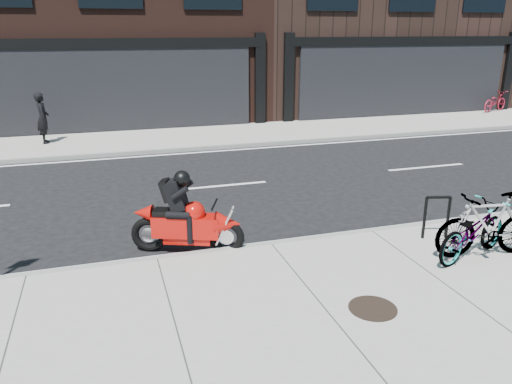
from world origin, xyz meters
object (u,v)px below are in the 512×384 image
object	(u,v)px
motorcycle	(192,220)
bicycle_far	(495,101)
bike_rack	(437,213)
pedestrian	(43,118)
bicycle_front	(473,231)
bicycle_rear	(488,225)
manhole_cover	(373,308)

from	to	relation	value
motorcycle	bicycle_far	bearing A→B (deg)	55.59
bike_rack	motorcycle	xyz separation A→B (m)	(-4.26, 0.97, 0.01)
motorcycle	pedestrian	bearing A→B (deg)	130.05
bicycle_front	bicycle_rear	bearing A→B (deg)	-114.57
motorcycle	manhole_cover	world-z (taller)	motorcycle
motorcycle	bicycle_front	bearing A→B (deg)	-1.01
bicycle_rear	motorcycle	xyz separation A→B (m)	(-4.59, 1.84, -0.07)
bicycle_rear	pedestrian	distance (m)	13.85
bicycle_front	pedestrian	world-z (taller)	pedestrian
motorcycle	manhole_cover	distance (m)	3.44
bicycle_front	motorcycle	world-z (taller)	motorcycle
bike_rack	motorcycle	world-z (taller)	motorcycle
motorcycle	pedestrian	size ratio (longest dim) A/B	1.15
bike_rack	pedestrian	distance (m)	12.94
bike_rack	motorcycle	bearing A→B (deg)	167.21
bicycle_front	bicycle_rear	world-z (taller)	bicycle_rear
bicycle_front	bicycle_far	distance (m)	16.98
bicycle_far	manhole_cover	bearing A→B (deg)	113.84
manhole_cover	bike_rack	bearing A→B (deg)	38.41
bicycle_far	manhole_cover	distance (m)	19.33
manhole_cover	bicycle_front	bearing A→B (deg)	22.33
motorcycle	bicycle_far	size ratio (longest dim) A/B	1.10
bicycle_rear	bicycle_far	world-z (taller)	bicycle_rear
motorcycle	pedestrian	world-z (taller)	pedestrian
bike_rack	manhole_cover	bearing A→B (deg)	-141.59
bike_rack	bicycle_rear	size ratio (longest dim) A/B	0.44
bike_rack	pedestrian	size ratio (longest dim) A/B	0.49
pedestrian	bicycle_far	xyz separation A→B (m)	(19.05, 1.01, -0.37)
bike_rack	bicycle_far	bearing A→B (deg)	44.96
bicycle_front	pedestrian	distance (m)	13.68
bicycle_rear	manhole_cover	xyz separation A→B (m)	(-2.63, -0.94, -0.54)
manhole_cover	motorcycle	bearing A→B (deg)	125.19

